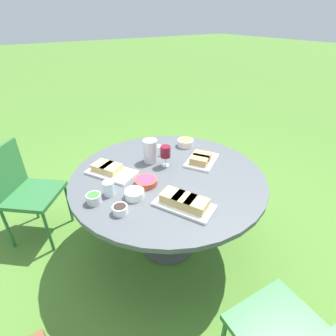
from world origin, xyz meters
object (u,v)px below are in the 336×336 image
Objects in this scene: dining_table at (168,184)px; wine_glass at (165,152)px; water_pitcher at (151,151)px; chair_near_left at (22,187)px.

dining_table is 8.54× the size of wine_glass.
dining_table is at bearing 64.05° from wine_glass.
dining_table is 0.31m from water_pitcher.
water_pitcher is at bearing -90.85° from dining_table.
dining_table is 7.69× the size of water_pitcher.
wine_glass is at bearing -115.95° from dining_table.
water_pitcher reaches higher than chair_near_left.
chair_near_left is 1.16m from water_pitcher.
water_pitcher is (-0.96, 0.58, 0.32)m from chair_near_left.
dining_table is 0.25m from wine_glass.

